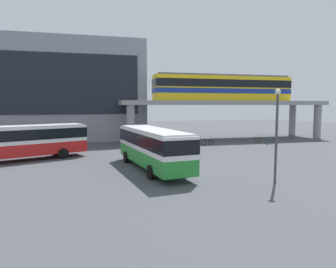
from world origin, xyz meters
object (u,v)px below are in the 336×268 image
(bicycle_red, at_px, (207,142))
(bus_secondary, at_px, (24,139))
(bus_main, at_px, (153,144))
(bicycle_brown, at_px, (258,140))
(station_building, at_px, (52,92))
(bicycle_blue, at_px, (270,142))
(train, at_px, (223,88))

(bicycle_red, bearing_deg, bus_secondary, -164.06)
(bus_secondary, relative_size, bicycle_red, 6.30)
(bus_secondary, bearing_deg, bus_main, -32.81)
(bus_secondary, height_order, bicycle_brown, bus_secondary)
(station_building, distance_m, bus_secondary, 20.87)
(station_building, height_order, bus_secondary, station_building)
(station_building, xyz_separation_m, bicycle_blue, (28.07, -15.83, -6.79))
(bus_main, xyz_separation_m, bus_secondary, (-10.59, 6.83, 0.00))
(bicycle_red, xyz_separation_m, bicycle_brown, (7.53, 0.39, 0.00))
(station_building, distance_m, bus_main, 29.35)
(bus_secondary, bearing_deg, station_building, 88.79)
(bus_main, relative_size, bicycle_blue, 6.65)
(train, xyz_separation_m, bus_secondary, (-25.26, -11.75, -5.67))
(bus_secondary, bearing_deg, bicycle_red, 15.94)
(bus_secondary, xyz_separation_m, bicycle_red, (20.38, 5.82, -1.63))
(station_building, relative_size, bus_secondary, 2.41)
(bicycle_red, height_order, bicycle_blue, same)
(bus_main, distance_m, bicycle_blue, 21.19)
(train, xyz_separation_m, bicycle_red, (-4.88, -5.93, -7.30))
(bus_main, xyz_separation_m, bicycle_red, (9.79, 12.65, -1.63))
(train, bearing_deg, bicycle_brown, -64.39)
(bicycle_red, height_order, bicycle_brown, same)
(train, bearing_deg, station_building, 161.17)
(station_building, height_order, bus_main, station_building)
(bicycle_red, xyz_separation_m, bicycle_blue, (8.12, -1.43, 0.00))
(bus_secondary, relative_size, bicycle_blue, 6.58)
(bus_secondary, distance_m, bicycle_blue, 28.88)
(station_building, bearing_deg, train, -18.83)
(station_building, bearing_deg, bicycle_brown, -27.01)
(bus_secondary, relative_size, bicycle_brown, 6.68)
(bus_main, bearing_deg, station_building, 110.59)
(station_building, relative_size, bicycle_brown, 16.09)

